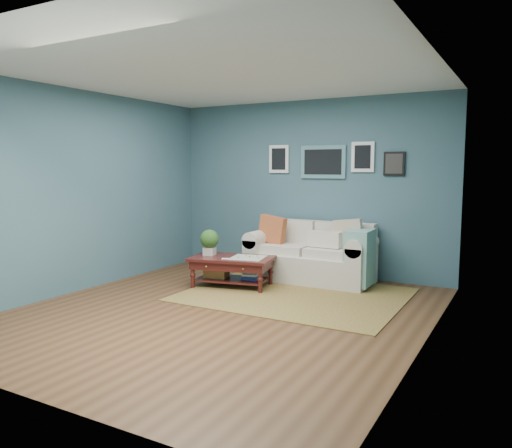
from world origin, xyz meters
The scene contains 4 objects.
room_shell centered at (0.01, 0.06, 1.36)m, with size 5.00×5.02×2.70m.
area_rug centered at (0.41, 1.13, 0.01)m, with size 2.76×2.21×0.01m, color brown.
loveseat centered at (0.33, 2.02, 0.39)m, with size 1.87×0.85×0.96m.
coffee_table centered at (-0.61, 1.11, 0.35)m, with size 1.24×0.88×0.79m.
Camera 1 is at (3.07, -4.72, 1.67)m, focal length 35.00 mm.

